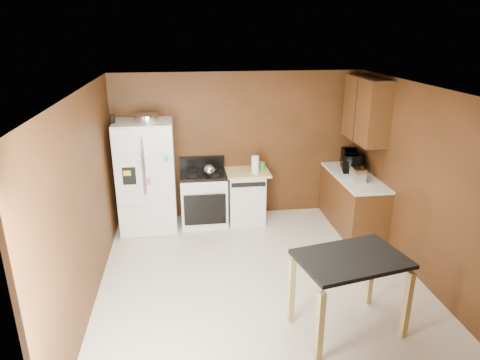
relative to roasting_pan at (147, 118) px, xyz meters
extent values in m
plane|color=white|center=(1.49, -1.91, -1.85)|extent=(4.50, 4.50, 0.00)
plane|color=white|center=(1.49, -1.91, 0.65)|extent=(4.50, 4.50, 0.00)
plane|color=#582E17|center=(1.49, 0.34, -0.60)|extent=(4.20, 0.00, 4.20)
plane|color=#582E17|center=(1.49, -4.16, -0.60)|extent=(4.20, 0.00, 4.20)
plane|color=#582E17|center=(-0.61, -1.91, -0.60)|extent=(0.00, 4.50, 4.50)
plane|color=#582E17|center=(3.59, -1.91, -0.60)|extent=(0.00, 4.50, 4.50)
cylinder|color=silver|center=(0.00, 0.00, 0.00)|extent=(0.39, 0.39, 0.10)
cylinder|color=black|center=(-0.50, -0.11, 0.01)|extent=(0.09, 0.09, 0.13)
sphere|color=silver|center=(0.94, -0.15, -0.86)|extent=(0.19, 0.19, 0.19)
cylinder|color=white|center=(1.71, -0.09, -0.81)|extent=(0.14, 0.14, 0.29)
cylinder|color=green|center=(1.86, 0.12, -0.90)|extent=(0.13, 0.13, 0.12)
cube|color=silver|center=(3.23, -0.70, -0.84)|extent=(0.19, 0.30, 0.21)
imported|color=black|center=(3.33, -0.14, -0.80)|extent=(0.47, 0.59, 0.29)
cube|color=white|center=(-0.06, -0.04, -0.95)|extent=(0.90, 0.75, 1.80)
cube|color=white|center=(-0.29, -0.43, -0.67)|extent=(0.43, 0.02, 1.20)
cube|color=white|center=(0.16, -0.43, -0.67)|extent=(0.43, 0.02, 1.20)
cube|color=white|center=(-0.06, -0.43, -1.57)|extent=(0.88, 0.02, 0.54)
cube|color=black|center=(-0.29, -0.43, -0.80)|extent=(0.20, 0.01, 0.28)
cylinder|color=silver|center=(-0.08, -0.45, -0.65)|extent=(0.02, 0.02, 0.90)
cylinder|color=silver|center=(-0.05, -0.45, -0.65)|extent=(0.02, 0.02, 0.90)
cube|color=#44BF7F|center=(0.28, -0.45, -0.55)|extent=(0.07, 0.00, 0.09)
cube|color=yellow|center=(-0.31, -0.45, -0.75)|extent=(0.11, 0.00, 0.08)
cube|color=#D25D9A|center=(-0.01, -0.45, -0.90)|extent=(0.08, 0.00, 0.11)
cube|color=white|center=(0.24, -0.45, -1.05)|extent=(0.09, 0.00, 0.10)
cube|color=#90D8CE|center=(-0.11, -0.45, -0.60)|extent=(0.07, 0.00, 0.07)
cube|color=white|center=(0.85, 0.01, -1.42)|extent=(0.76, 0.65, 0.85)
cube|color=black|center=(0.85, 0.01, -0.97)|extent=(0.76, 0.65, 0.05)
cube|color=black|center=(0.85, 0.30, -0.85)|extent=(0.76, 0.06, 0.20)
cube|color=black|center=(0.85, -0.33, -1.47)|extent=(0.68, 0.02, 0.52)
cylinder|color=silver|center=(0.85, -0.33, -1.18)|extent=(0.62, 0.02, 0.02)
cylinder|color=black|center=(0.67, 0.17, -0.94)|extent=(0.17, 0.17, 0.02)
cylinder|color=black|center=(1.03, 0.17, -0.94)|extent=(0.17, 0.17, 0.02)
cylinder|color=black|center=(0.67, -0.15, -0.94)|extent=(0.17, 0.17, 0.02)
cylinder|color=black|center=(1.03, -0.15, -0.94)|extent=(0.17, 0.17, 0.02)
cube|color=white|center=(1.57, 0.04, -1.42)|extent=(0.60, 0.60, 0.85)
cube|color=black|center=(1.57, -0.28, -1.09)|extent=(0.56, 0.02, 0.07)
cube|color=#CEBB72|center=(1.57, 0.04, -0.98)|extent=(0.78, 0.62, 0.04)
cube|color=#5A3219|center=(3.29, -0.46, -1.42)|extent=(0.60, 1.55, 0.86)
cube|color=white|center=(3.29, -0.46, -0.97)|extent=(0.63, 1.58, 0.04)
cube|color=#5A3219|center=(3.41, -0.36, 0.10)|extent=(0.35, 1.05, 1.00)
cube|color=black|center=(3.24, -0.36, 0.10)|extent=(0.01, 0.01, 1.00)
cube|color=black|center=(2.24, -2.97, -0.97)|extent=(1.24, 0.95, 0.05)
cube|color=tan|center=(1.67, -2.76, -1.45)|extent=(0.08, 0.08, 0.80)
cube|color=tan|center=(2.69, -2.55, -1.45)|extent=(0.08, 0.08, 0.80)
cube|color=tan|center=(1.80, -3.39, -1.45)|extent=(0.08, 0.08, 0.80)
cube|color=tan|center=(2.82, -3.18, -1.45)|extent=(0.08, 0.08, 0.80)
camera|label=1|loc=(0.56, -6.71, 1.32)|focal=32.00mm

